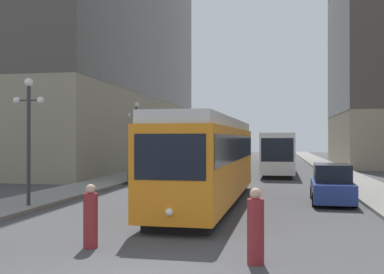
# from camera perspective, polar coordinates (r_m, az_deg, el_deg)

# --- Properties ---
(sidewalk_left) EXTENTS (3.00, 120.00, 0.15)m
(sidewalk_left) POSITION_cam_1_polar(r_m,az_deg,el_deg) (50.77, -2.69, -3.55)
(sidewalk_left) COLOR gray
(sidewalk_left) RESTS_ON ground
(sidewalk_right) EXTENTS (3.00, 120.00, 0.15)m
(sidewalk_right) POSITION_cam_1_polar(r_m,az_deg,el_deg) (49.79, 16.42, -3.61)
(sidewalk_right) COLOR gray
(sidewalk_right) RESTS_ON ground
(streetcar) EXTENTS (2.96, 15.15, 3.89)m
(streetcar) POSITION_cam_1_polar(r_m,az_deg,el_deg) (21.27, 2.21, -2.63)
(streetcar) COLOR black
(streetcar) RESTS_ON ground
(transit_bus) EXTENTS (2.73, 12.16, 3.45)m
(transit_bus) POSITION_cam_1_polar(r_m,az_deg,el_deg) (40.16, 10.45, -1.74)
(transit_bus) COLOR black
(transit_bus) RESTS_ON ground
(parked_car_left_near) EXTENTS (2.05, 4.74, 1.82)m
(parked_car_left_near) POSITION_cam_1_polar(r_m,az_deg,el_deg) (32.65, -4.94, -4.02)
(parked_car_left_near) COLOR black
(parked_car_left_near) RESTS_ON ground
(parked_car_left_mid) EXTENTS (2.02, 4.41, 1.82)m
(parked_car_left_mid) POSITION_cam_1_polar(r_m,az_deg,el_deg) (41.38, -1.68, -3.23)
(parked_car_left_mid) COLOR black
(parked_car_left_mid) RESTS_ON ground
(parked_car_right_far) EXTENTS (2.05, 4.84, 1.82)m
(parked_car_right_far) POSITION_cam_1_polar(r_m,az_deg,el_deg) (22.82, 16.72, -5.62)
(parked_car_right_far) COLOR black
(parked_car_right_far) RESTS_ON ground
(pedestrian_crossing_near) EXTENTS (0.41, 0.41, 1.82)m
(pedestrian_crossing_near) POSITION_cam_1_polar(r_m,az_deg,el_deg) (11.40, 7.78, -11.03)
(pedestrian_crossing_near) COLOR maroon
(pedestrian_crossing_near) RESTS_ON ground
(pedestrian_crossing_far) EXTENTS (0.39, 0.39, 1.75)m
(pedestrian_crossing_far) POSITION_cam_1_polar(r_m,az_deg,el_deg) (13.22, -12.29, -9.68)
(pedestrian_crossing_far) COLOR maroon
(pedestrian_crossing_far) RESTS_ON ground
(lamp_post_left_near) EXTENTS (1.41, 0.36, 5.44)m
(lamp_post_left_near) POSITION_cam_1_polar(r_m,az_deg,el_deg) (21.13, -19.34, 1.79)
(lamp_post_left_near) COLOR #333338
(lamp_post_left_near) RESTS_ON sidewalk_left
(lamp_post_left_far) EXTENTS (1.41, 0.36, 5.64)m
(lamp_post_left_far) POSITION_cam_1_polar(r_m,az_deg,el_deg) (35.60, -6.81, 1.13)
(lamp_post_left_far) COLOR #333338
(lamp_post_left_far) RESTS_ON sidewalk_left
(building_left_corner) EXTENTS (14.49, 21.95, 30.15)m
(building_left_corner) POSITION_cam_1_polar(r_m,az_deg,el_deg) (64.30, -8.05, 11.00)
(building_left_corner) COLOR gray
(building_left_corner) RESTS_ON ground
(building_left_midblock) EXTENTS (12.05, 21.78, 29.99)m
(building_left_midblock) POSITION_cam_1_polar(r_m,az_deg,el_deg) (45.05, -15.14, 15.82)
(building_left_midblock) COLOR gray
(building_left_midblock) RESTS_ON ground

